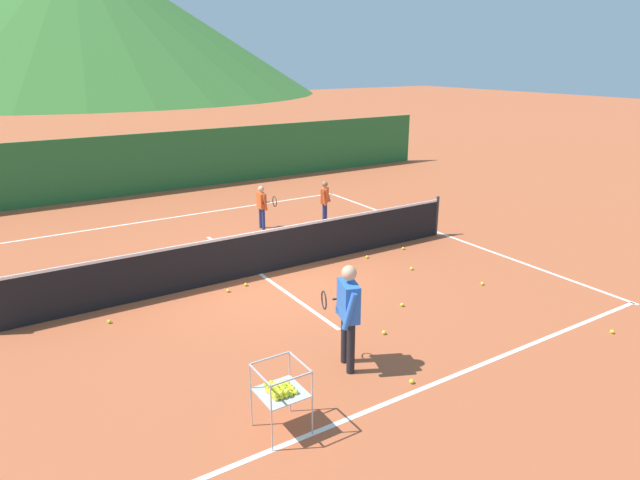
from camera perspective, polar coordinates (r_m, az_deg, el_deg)
The scene contains 23 objects.
ground_plane at distance 12.03m, azimuth -6.21°, elevation -3.52°, with size 120.00×120.00×0.00m, color #B25633.
line_baseline_near at distance 8.22m, azimuth 10.57°, elevation -14.86°, with size 10.75×0.08×0.01m, color white.
line_baseline_far at distance 16.78m, azimuth -14.40°, elevation 2.37°, with size 10.75×0.08×0.01m, color white.
line_sideline_east at distance 15.02m, azimuth 12.46°, elevation 0.66°, with size 0.08×10.51×0.01m, color white.
line_service_center at distance 12.03m, azimuth -6.21°, elevation -3.50°, with size 0.08×6.10×0.01m, color white.
tennis_net at distance 11.86m, azimuth -6.29°, elevation -1.27°, with size 10.39×0.08×1.05m.
instructor at distance 8.12m, azimuth 2.88°, elevation -7.00°, with size 0.46×0.82×1.65m.
student_0 at distance 14.95m, azimuth -6.00°, elevation 3.79°, with size 0.40×0.62×1.20m.
student_1 at distance 15.41m, azimuth 0.51°, elevation 4.34°, with size 0.45×0.43×1.21m.
ball_cart at distance 7.01m, azimuth -4.18°, elevation -15.21°, with size 0.58×0.58×0.90m.
tennis_ball_0 at distance 10.71m, azimuth 27.97°, elevation -8.38°, with size 0.07×0.07×0.07m, color yellow.
tennis_ball_1 at distance 9.53m, azimuth 6.64°, elevation -9.48°, with size 0.07×0.07×0.07m, color yellow.
tennis_ball_2 at distance 11.44m, azimuth -7.69°, elevation -4.58°, with size 0.07×0.07×0.07m, color yellow.
tennis_ball_3 at distance 12.34m, azimuth 9.44°, elevation -2.93°, with size 0.07×0.07×0.07m, color yellow.
tennis_ball_4 at distance 11.87m, azimuth 16.44°, elevation -4.35°, with size 0.07×0.07×0.07m, color yellow.
tennis_ball_5 at distance 10.51m, azimuth -20.98°, elevation -7.88°, with size 0.07×0.07×0.07m, color yellow.
tennis_ball_6 at distance 11.21m, azimuth -9.49°, elevation -5.18°, with size 0.07×0.07×0.07m, color yellow.
tennis_ball_7 at distance 8.29m, azimuth 9.45°, elevation -14.22°, with size 0.07×0.07×0.07m, color yellow.
tennis_ball_8 at distance 13.59m, azimuth 8.60°, elevation -0.86°, with size 0.07×0.07×0.07m, color yellow.
tennis_ball_9 at distance 10.57m, azimuth 8.49°, elevation -6.64°, with size 0.07×0.07×0.07m, color yellow.
tennis_ball_10 at distance 12.92m, azimuth 4.88°, elevation -1.75°, with size 0.07×0.07×0.07m, color yellow.
windscreen_fence at distance 19.82m, azimuth -17.87°, elevation 7.50°, with size 23.64×0.08×2.04m, color #286B33.
hill_0 at distance 79.28m, azimuth -23.47°, elevation 20.26°, with size 57.52×57.52×17.99m, color #38702D.
Camera 1 is at (-4.84, -10.07, 4.47)m, focal length 30.94 mm.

